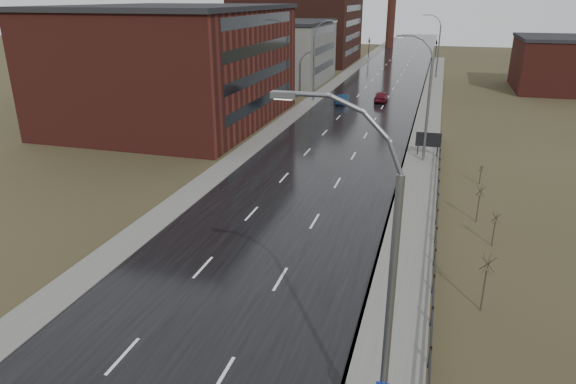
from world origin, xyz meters
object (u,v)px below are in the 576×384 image
Objects in this scene: streetlight_main at (379,300)px; car_far at (381,97)px; billboard at (428,140)px; car_near at (342,100)px.

streetlight_main is 2.65× the size of car_far.
streetlight_main is 5.00× the size of billboard.
billboard is 27.29m from car_far.
car_far is at bearing 36.32° from car_near.
billboard is at bearing -58.33° from car_near.
streetlight_main is at bearing 93.53° from car_far.
billboard is 26.12m from car_near.
streetlight_main is 60.07m from car_near.
car_far is (-6.82, 61.97, -5.28)m from streetlight_main.
car_near is at bearing 30.56° from car_far.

